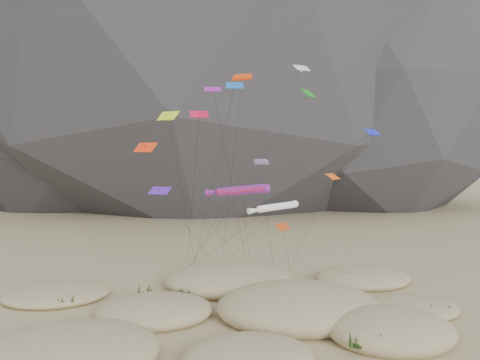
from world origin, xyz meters
The scene contains 9 objects.
ground centered at (0.00, 0.00, 0.00)m, with size 500.00×500.00×0.00m, color #CCB789.
dunes centered at (-1.59, 3.66, 0.77)m, with size 50.19×34.00×4.29m.
dune_grass centered at (-0.19, 2.47, 0.83)m, with size 42.47×25.65×1.49m.
kite_stakes centered at (2.14, 23.93, 0.15)m, with size 18.31×5.93×0.30m.
rainbow_tube_kite centered at (-1.50, 7.18, 12.62)m, with size 7.54×15.74×13.45m.
white_tube_kite centered at (2.33, 6.39, 10.80)m, with size 8.24×15.28×11.44m.
orange_parafoil centered at (0.03, 15.64, 26.13)m, with size 3.21×9.20×26.93m.
multi_parafoil centered at (2.61, 15.63, 15.47)m, with size 4.30×8.15×16.06m.
delta_kites centered at (-1.09, 10.30, 18.76)m, with size 27.18×22.74×27.89m.
Camera 1 is at (-8.81, -43.71, 16.40)m, focal length 35.00 mm.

